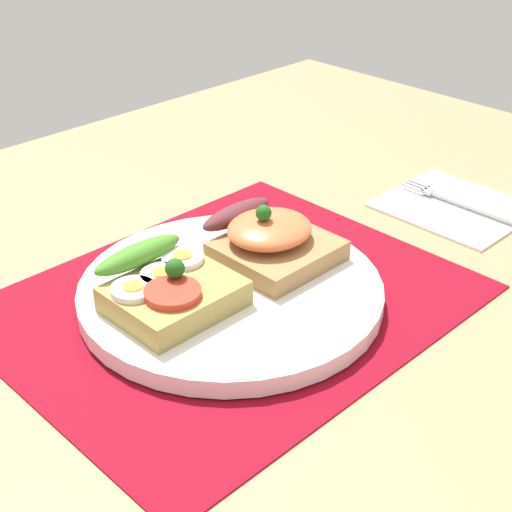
{
  "coord_description": "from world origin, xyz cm",
  "views": [
    {
      "loc": [
        -36.71,
        -40.26,
        36.22
      ],
      "look_at": [
        3.0,
        0.0,
        3.35
      ],
      "focal_mm": 53.72,
      "sensor_mm": 36.0,
      "label": 1
    }
  ],
  "objects_px": {
    "sandwich_egg_tomato": "(168,288)",
    "sandwich_salmon": "(268,238)",
    "plate": "(231,292)",
    "fork": "(454,200)",
    "napkin": "(454,206)"
  },
  "relations": [
    {
      "from": "sandwich_egg_tomato",
      "to": "napkin",
      "type": "relative_size",
      "value": 0.69
    },
    {
      "from": "plate",
      "to": "fork",
      "type": "bearing_deg",
      "value": -6.04
    },
    {
      "from": "sandwich_egg_tomato",
      "to": "sandwich_salmon",
      "type": "distance_m",
      "value": 0.11
    },
    {
      "from": "napkin",
      "to": "fork",
      "type": "bearing_deg",
      "value": 50.41
    },
    {
      "from": "plate",
      "to": "napkin",
      "type": "distance_m",
      "value": 0.29
    },
    {
      "from": "sandwich_egg_tomato",
      "to": "napkin",
      "type": "xyz_separation_m",
      "value": [
        0.35,
        -0.05,
        -0.03
      ]
    },
    {
      "from": "plate",
      "to": "fork",
      "type": "distance_m",
      "value": 0.29
    },
    {
      "from": "plate",
      "to": "fork",
      "type": "xyz_separation_m",
      "value": [
        0.29,
        -0.03,
        -0.0
      ]
    },
    {
      "from": "sandwich_egg_tomato",
      "to": "fork",
      "type": "bearing_deg",
      "value": -7.1
    },
    {
      "from": "napkin",
      "to": "sandwich_egg_tomato",
      "type": "bearing_deg",
      "value": 172.28
    },
    {
      "from": "fork",
      "to": "plate",
      "type": "bearing_deg",
      "value": 173.96
    },
    {
      "from": "fork",
      "to": "sandwich_egg_tomato",
      "type": "bearing_deg",
      "value": 172.9
    },
    {
      "from": "sandwich_egg_tomato",
      "to": "sandwich_salmon",
      "type": "xyz_separation_m",
      "value": [
        0.11,
        -0.0,
        0.0
      ]
    },
    {
      "from": "sandwich_salmon",
      "to": "plate",
      "type": "bearing_deg",
      "value": -169.76
    },
    {
      "from": "sandwich_salmon",
      "to": "napkin",
      "type": "bearing_deg",
      "value": -10.72
    }
  ]
}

